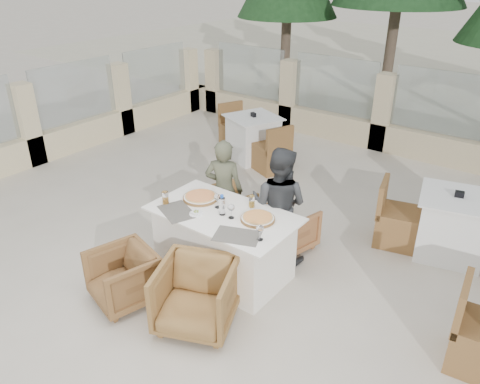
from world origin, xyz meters
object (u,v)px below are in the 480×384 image
Objects in this scene: wine_glass_near at (231,210)px; wine_glass_corner at (260,232)px; armchair_far_right at (288,227)px; diner_left at (224,190)px; beer_glass_left at (165,198)px; armchair_far_left at (230,206)px; olive_dish at (196,213)px; armchair_near_right at (196,296)px; diner_right at (279,205)px; pizza_left at (200,197)px; water_bottle at (222,205)px; bg_table_b at (452,226)px; dining_table at (224,243)px; beer_glass_right at (252,202)px; bg_table_a at (253,138)px; wine_glass_centre at (217,200)px; armchair_near_left at (123,277)px; pizza_right at (258,218)px.

wine_glass_near is 1.00× the size of wine_glass_corner.
diner_left is (-0.77, -0.27, 0.38)m from armchair_far_right.
beer_glass_left is 0.25× the size of armchair_far_left.
armchair_near_right is (0.53, -0.62, -0.46)m from olive_dish.
wine_glass_corner is 1.75m from armchair_far_left.
diner_right reaches higher than wine_glass_corner.
pizza_left is 2.76× the size of beer_glass_left.
water_bottle is 0.40× the size of armchair_far_left.
bg_table_b reaches higher than armchair_far_right.
dining_table is 2.71m from bg_table_b.
olive_dish reaches higher than armchair_far_left.
bg_table_b is (2.53, 1.04, 0.12)m from armchair_far_left.
beer_glass_right is 1.13m from armchair_far_left.
water_bottle is at bearing -114.78° from beer_glass_right.
beer_glass_left is at bearing -164.05° from water_bottle.
water_bottle reaches higher than beer_glass_left.
bg_table_a reaches higher than armchair_near_right.
wine_glass_centre is at bearing 146.82° from water_bottle.
dining_table is 2.52× the size of armchair_near_left.
dining_table is 2.75× the size of armchair_far_left.
armchair_near_right is at bearing -31.69° from beer_glass_left.
olive_dish reaches higher than dining_table.
pizza_right reaches higher than bg_table_a.
armchair_far_right is at bearing 62.85° from wine_glass_centre.
armchair_far_right is at bearing 82.32° from armchair_near_left.
diner_left reaches higher than beer_glass_left.
beer_glass_left is 0.44m from olive_dish.
pizza_right is 0.60× the size of armchair_far_right.
armchair_far_left is 2.34m from bg_table_a.
dining_table is 0.81m from wine_glass_corner.
beer_glass_left reaches higher than pizza_right.
water_bottle is (0.01, -0.03, 0.50)m from dining_table.
armchair_near_right is at bearing 80.42° from diner_right.
wine_glass_corner is at bearing -30.03° from bg_table_a.
pizza_left is 0.30× the size of diner_left.
armchair_far_left is at bearing 88.24° from beer_glass_left.
olive_dish is 0.19× the size of armchair_far_left.
dining_table is 1.14× the size of diner_right.
wine_glass_near is 1.30m from armchair_near_left.
beer_glass_left reaches higher than armchair_near_left.
water_bottle is at bearing 104.06° from diner_left.
armchair_far_right is at bearing 72.81° from water_bottle.
pizza_right is 0.49× the size of armchair_near_right.
wine_glass_near reaches higher than pizza_left.
dining_table is at bearing 166.15° from wine_glass_near.
pizza_left is at bearing 62.35° from armchair_far_right.
armchair_near_right is 0.56× the size of diner_left.
wine_glass_centre is at bearing -140.70° from beer_glass_right.
armchair_far_left is (-0.49, 0.82, -0.60)m from wine_glass_centre.
dining_table is 14.55× the size of olive_dish.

